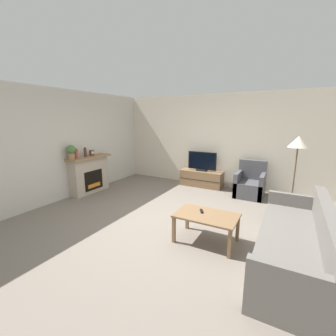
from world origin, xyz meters
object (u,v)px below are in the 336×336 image
(armchair, at_px, (250,185))
(remote, at_px, (202,211))
(fireplace, at_px, (89,174))
(mantel_vase_left, at_px, (76,154))
(tv_stand, at_px, (201,178))
(mantel_clock, at_px, (92,153))
(couch, at_px, (297,245))
(mantel_vase_centre_left, at_px, (85,152))
(tv, at_px, (202,162))
(floor_lamp, at_px, (298,146))
(coffee_table, at_px, (206,218))
(potted_plant, at_px, (71,151))

(armchair, relative_size, remote, 6.07)
(fireplace, distance_m, mantel_vase_left, 0.72)
(mantel_vase_left, relative_size, armchair, 0.29)
(tv_stand, bearing_deg, mantel_clock, -142.70)
(fireplace, bearing_deg, couch, -9.90)
(armchair, bearing_deg, mantel_vase_centre_left, -154.30)
(armchair, xyz_separation_m, remote, (-0.37, -2.64, 0.19))
(tv, xyz_separation_m, floor_lamp, (2.38, -1.21, 0.73))
(tv, height_order, coffee_table, tv)
(coffee_table, relative_size, floor_lamp, 0.59)
(mantel_vase_left, bearing_deg, floor_lamp, 13.64)
(mantel_clock, relative_size, tv, 0.17)
(tv_stand, xyz_separation_m, tv, (0.00, -0.00, 0.50))
(mantel_vase_centre_left, bearing_deg, couch, -8.90)
(fireplace, height_order, remote, fireplace)
(fireplace, distance_m, potted_plant, 0.87)
(mantel_clock, height_order, remote, mantel_clock)
(mantel_vase_left, relative_size, floor_lamp, 0.16)
(tv_stand, xyz_separation_m, coffee_table, (1.17, -2.94, 0.18))
(mantel_vase_centre_left, distance_m, potted_plant, 0.44)
(mantel_clock, xyz_separation_m, floor_lamp, (4.86, 0.69, 0.39))
(mantel_clock, height_order, floor_lamp, floor_lamp)
(mantel_vase_centre_left, bearing_deg, mantel_vase_left, -90.00)
(tv, relative_size, remote, 5.72)
(mantel_vase_centre_left, xyz_separation_m, floor_lamp, (4.86, 0.90, 0.34))
(couch, bearing_deg, fireplace, 170.10)
(fireplace, bearing_deg, armchair, 24.50)
(remote, bearing_deg, mantel_clock, 136.07)
(fireplace, relative_size, couch, 0.50)
(fireplace, distance_m, remote, 3.66)
(fireplace, xyz_separation_m, potted_plant, (0.02, -0.52, 0.69))
(floor_lamp, bearing_deg, coffee_table, -124.90)
(fireplace, bearing_deg, tv, 38.84)
(mantel_clock, bearing_deg, mantel_vase_centre_left, -90.20)
(tv, height_order, floor_lamp, floor_lamp)
(mantel_clock, relative_size, coffee_table, 0.15)
(mantel_vase_centre_left, relative_size, coffee_table, 0.26)
(mantel_clock, relative_size, potted_plant, 0.42)
(mantel_vase_centre_left, xyz_separation_m, tv, (2.49, 2.11, -0.39))
(mantel_clock, distance_m, tv_stand, 3.24)
(mantel_clock, xyz_separation_m, armchair, (3.91, 1.67, -0.78))
(fireplace, bearing_deg, coffee_table, -14.06)
(potted_plant, distance_m, armchair, 4.63)
(tv_stand, xyz_separation_m, couch, (2.47, -2.88, 0.04))
(remote, relative_size, couch, 0.06)
(floor_lamp, bearing_deg, remote, -128.54)
(mantel_vase_left, xyz_separation_m, armchair, (3.91, 2.16, -0.83))
(remote, relative_size, floor_lamp, 0.09)
(mantel_clock, xyz_separation_m, tv, (2.49, 1.89, -0.34))
(fireplace, xyz_separation_m, mantel_vase_centre_left, (0.02, -0.09, 0.61))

